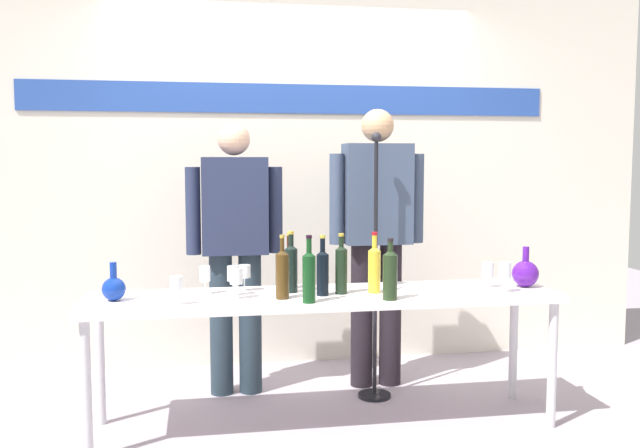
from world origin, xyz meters
name	(u,v)px	position (x,y,z in m)	size (l,w,h in m)	color
ground_plane	(325,425)	(0.00, 0.00, 0.00)	(10.00, 10.00, 0.00)	#A697A3
back_wall	(293,151)	(0.00, 1.26, 1.50)	(5.21, 0.11, 3.00)	silver
display_table	(325,304)	(0.00, 0.00, 0.67)	(2.52, 0.57, 0.73)	white
decanter_blue_left	(114,288)	(-1.09, 0.00, 0.79)	(0.12, 0.12, 0.20)	#113197
decanter_blue_right	(526,273)	(1.15, 0.00, 0.81)	(0.15, 0.15, 0.23)	#4F178C
presenter_left	(235,241)	(-0.45, 0.62, 0.95)	(0.59, 0.22, 1.66)	#23323C
presenter_right	(377,229)	(0.45, 0.62, 1.01)	(0.61, 0.22, 1.75)	black
wine_bottle_0	(291,266)	(-0.17, 0.07, 0.87)	(0.07, 0.07, 0.33)	black
wine_bottle_1	(390,273)	(0.30, -0.22, 0.87)	(0.08, 0.08, 0.32)	#1F3119
wine_bottle_2	(374,267)	(0.27, -0.02, 0.87)	(0.07, 0.07, 0.33)	gold
wine_bottle_3	(323,270)	(-0.02, -0.04, 0.86)	(0.06, 0.06, 0.32)	black
wine_bottle_4	(289,266)	(-0.17, 0.18, 0.85)	(0.07, 0.07, 0.31)	#321409
wine_bottle_5	(282,273)	(-0.24, -0.09, 0.86)	(0.07, 0.07, 0.33)	#432E11
wine_bottle_6	(309,275)	(-0.12, -0.22, 0.87)	(0.07, 0.07, 0.34)	#103B17
wine_bottle_7	(341,268)	(0.09, -0.02, 0.87)	(0.06, 0.06, 0.33)	black
wine_glass_left_0	(233,274)	(-0.48, 0.03, 0.84)	(0.06, 0.06, 0.16)	white
wine_glass_left_1	(205,274)	(-0.63, 0.10, 0.83)	(0.06, 0.06, 0.15)	white
wine_glass_left_2	(236,277)	(-0.47, -0.06, 0.84)	(0.07, 0.07, 0.16)	white
wine_glass_left_3	(244,272)	(-0.42, 0.15, 0.83)	(0.07, 0.07, 0.14)	white
wine_glass_left_4	(176,284)	(-0.77, -0.16, 0.83)	(0.07, 0.07, 0.14)	white
wine_glass_right_0	(391,266)	(0.42, 0.20, 0.83)	(0.06, 0.06, 0.15)	white
wine_glass_right_1	(505,271)	(0.96, -0.13, 0.84)	(0.06, 0.06, 0.16)	white
wine_glass_right_2	(488,270)	(0.93, 0.01, 0.83)	(0.06, 0.06, 0.14)	white
microphone_stand	(375,309)	(0.38, 0.39, 0.54)	(0.20, 0.20, 1.60)	black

